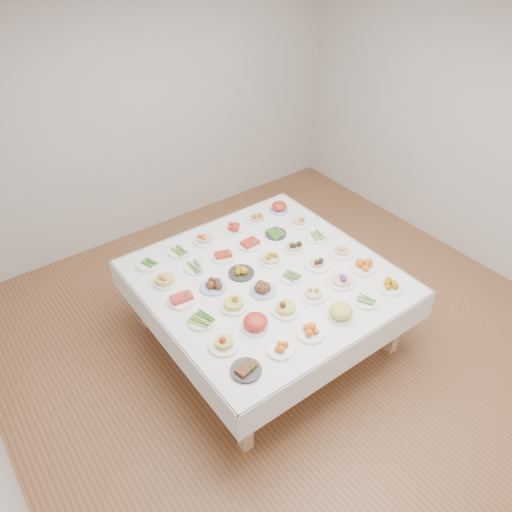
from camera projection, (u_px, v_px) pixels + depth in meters
room_envelope at (297, 165)px, 3.67m from camera, size 5.02×5.02×2.81m
display_table at (266, 282)px, 4.39m from camera, size 2.04×2.04×0.75m
dish_0 at (246, 368)px, 3.50m from camera, size 0.22×0.22×0.09m
dish_1 at (280, 349)px, 3.65m from camera, size 0.19×0.19×0.08m
dish_2 at (310, 331)px, 3.78m from camera, size 0.22×0.22×0.09m
dish_3 at (341, 312)px, 3.91m from camera, size 0.22×0.22×0.13m
dish_4 at (366, 301)px, 4.07m from camera, size 0.19×0.19×0.04m
dish_5 at (390, 285)px, 4.20m from camera, size 0.22×0.22×0.09m
dish_6 at (224, 342)px, 3.67m from camera, size 0.23×0.23×0.12m
dish_7 at (256, 321)px, 3.81m from camera, size 0.21×0.21×0.14m
dish_8 at (286, 306)px, 3.95m from camera, size 0.23×0.22×0.14m
dish_9 at (314, 293)px, 4.11m from camera, size 0.21×0.21×0.10m
dish_10 at (342, 278)px, 4.23m from camera, size 0.25×0.25×0.13m
dish_11 at (363, 266)px, 4.39m from camera, size 0.21×0.21×0.10m
dish_12 at (202, 320)px, 3.89m from camera, size 0.22×0.21×0.05m
dish_13 at (234, 302)px, 4.00m from camera, size 0.22×0.22×0.12m
dish_14 at (263, 287)px, 4.16m from camera, size 0.22×0.22×0.11m
dish_15 at (291, 277)px, 4.31m from camera, size 0.19×0.19×0.04m
dish_16 at (317, 261)px, 4.43m from camera, size 0.22×0.22×0.12m
dish_17 at (342, 249)px, 4.57m from camera, size 0.22×0.22×0.11m
dish_18 at (182, 298)px, 4.07m from camera, size 0.23×0.23×0.10m
dish_19 at (213, 284)px, 4.20m from camera, size 0.22×0.22×0.10m
dish_20 at (241, 271)px, 4.34m from camera, size 0.22×0.22×0.09m
dish_21 at (270, 256)px, 4.48m from camera, size 0.22×0.22×0.13m
dish_22 at (294, 245)px, 4.62m from camera, size 0.20×0.20×0.11m
dish_23 at (318, 236)px, 4.78m from camera, size 0.23×0.23×0.05m
dish_24 at (165, 278)px, 4.23m from camera, size 0.22×0.21×0.13m
dish_25 at (196, 267)px, 4.41m from camera, size 0.19×0.19×0.05m
dish_26 at (223, 255)px, 4.53m from camera, size 0.20×0.20×0.09m
dish_27 at (250, 242)px, 4.67m from camera, size 0.22×0.22×0.10m
dish_28 at (276, 233)px, 4.83m from camera, size 0.20×0.20×0.05m
dish_29 at (299, 221)px, 4.96m from camera, size 0.20×0.20×0.10m
dish_30 at (149, 264)px, 4.46m from camera, size 0.23×0.23×0.05m
dish_31 at (179, 252)px, 4.59m from camera, size 0.20×0.20×0.05m
dish_32 at (205, 237)px, 4.72m from camera, size 0.22×0.22×0.12m
dish_33 at (232, 227)px, 4.87m from camera, size 0.20×0.20×0.09m
dish_34 at (257, 217)px, 5.01m from camera, size 0.20×0.20×0.11m
dish_35 at (279, 206)px, 5.15m from camera, size 0.20×0.20×0.12m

